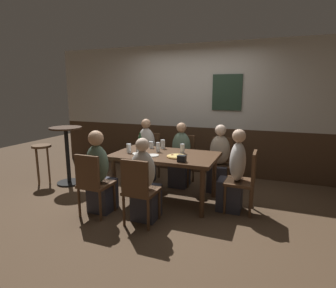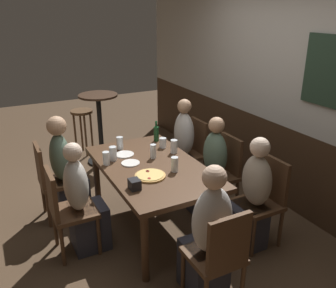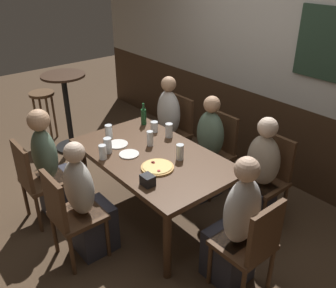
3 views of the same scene
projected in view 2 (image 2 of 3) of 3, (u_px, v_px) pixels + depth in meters
The scene contains 29 objects.
ground_plane at pixel (153, 227), 3.87m from camera, with size 12.00×12.00×0.00m, color #4C3826.
wall_back at pixel (282, 93), 4.10m from camera, with size 6.40×0.13×2.60m.
dining_table at pixel (152, 173), 3.63m from camera, with size 1.58×0.94×0.74m.
chair_mid_near at pixel (66, 207), 3.31m from camera, with size 0.40×0.40×0.88m.
chair_right_far at pixel (264, 197), 3.49m from camera, with size 0.40×0.40×0.88m.
chair_head_east at pixel (219, 254), 2.69m from camera, with size 0.40×0.40×0.88m.
chair_mid_far at pixel (223, 170), 4.07m from camera, with size 0.40×0.40×0.88m.
chair_left_far at pixel (191, 149), 4.64m from camera, with size 0.40×0.40×0.88m.
chair_left_near at pixel (52, 177), 3.89m from camera, with size 0.40×0.40×0.88m.
person_mid_near at pixel (83, 206), 3.40m from camera, with size 0.34×0.37×1.12m.
person_right_far at pixel (251, 203), 3.43m from camera, with size 0.34×0.37×1.13m.
person_head_east at pixel (208, 242), 2.83m from camera, with size 0.37×0.34×1.18m.
person_mid_far at pixel (211, 174), 4.01m from camera, with size 0.34×0.37×1.14m.
person_left_far at pixel (181, 152), 4.58m from camera, with size 0.34×0.37×1.18m.
person_left_near at pixel (66, 174), 3.96m from camera, with size 0.34×0.37×1.17m.
pizza at pixel (150, 176), 3.36m from camera, with size 0.29×0.29×0.03m.
pint_glass_stout at pixel (106, 159), 3.60m from camera, with size 0.07×0.07×0.14m.
tumbler_short at pixel (175, 165), 3.45m from camera, with size 0.07×0.07×0.15m.
beer_glass_tall at pixel (120, 144), 3.99m from camera, with size 0.07×0.07×0.14m.
pint_glass_amber at pixel (174, 147), 3.88m from camera, with size 0.08×0.08×0.15m.
pint_glass_pale at pixel (163, 143), 4.04m from camera, with size 0.08×0.08×0.11m.
tumbler_water at pixel (153, 152), 3.75m from camera, with size 0.06×0.06×0.15m.
beer_glass_half at pixel (113, 154), 3.70m from camera, with size 0.08×0.08×0.15m.
beer_bottle_green at pixel (156, 133), 4.21m from camera, with size 0.06×0.06×0.24m.
plate_white_large at pixel (125, 154), 3.84m from camera, with size 0.20×0.20×0.01m, color white.
plate_white_small at pixel (131, 163), 3.63m from camera, with size 0.19×0.19×0.01m, color white.
condiment_caddy at pixel (135, 184), 3.13m from camera, with size 0.11×0.09×0.09m, color black.
side_bar_table at pixel (100, 123), 5.27m from camera, with size 0.56×0.56×1.05m.
bar_stool at pixel (82, 120), 5.60m from camera, with size 0.34×0.34×0.72m.
Camera 2 is at (2.99, -1.36, 2.25)m, focal length 38.28 mm.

